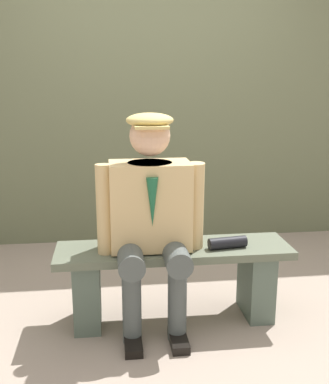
% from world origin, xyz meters
% --- Properties ---
extents(ground_plane, '(30.00, 30.00, 0.00)m').
position_xyz_m(ground_plane, '(0.00, 0.00, 0.00)').
color(ground_plane, gray).
extents(bench, '(1.45, 0.38, 0.49)m').
position_xyz_m(bench, '(0.00, 0.00, 0.31)').
color(bench, '#585F4D').
rests_on(bench, ground).
extents(seated_man, '(0.65, 0.56, 1.31)m').
position_xyz_m(seated_man, '(0.14, 0.05, 0.73)').
color(seated_man, tan).
rests_on(seated_man, ground).
extents(rolled_magazine, '(0.24, 0.10, 0.07)m').
position_xyz_m(rolled_magazine, '(-0.32, 0.06, 0.52)').
color(rolled_magazine, black).
rests_on(rolled_magazine, bench).
extents(stadium_wall, '(12.00, 0.24, 2.48)m').
position_xyz_m(stadium_wall, '(0.00, -1.65, 1.24)').
color(stadium_wall, '#62684C').
rests_on(stadium_wall, ground).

